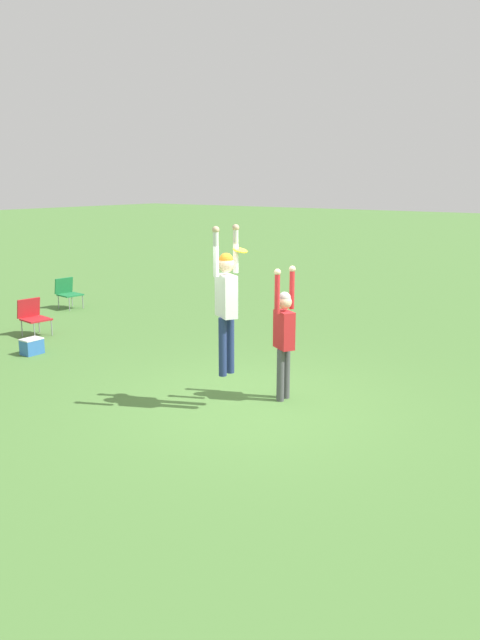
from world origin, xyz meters
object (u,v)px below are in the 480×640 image
Objects in this scene: person_jumping at (226,296)px; person_defending at (284,331)px; camping_chair_1 at (68,291)px; cooler_box at (32,346)px; frisbee at (240,250)px; camping_chair_2 at (33,315)px.

person_jumping reaches higher than person_defending.
camping_chair_1 is 2.07× the size of cooler_box.
frisbee is 8.97m from camping_chair_1.
frisbee is at bearing -87.93° from cooler_box.
person_defending is 9.60× the size of frisbee.
camping_chair_1 is at bearing 6.99° from person_jumping.
person_jumping is 10.15× the size of frisbee.
person_jumping is 1.15m from person_defending.
frisbee reaches higher than camping_chair_2.
person_jumping reaches higher than cooler_box.
cooler_box is (-0.98, -1.29, -0.31)m from camping_chair_2.
camping_chair_1 is (2.62, 8.59, -0.65)m from person_defending.
person_defending is at bearing -90.00° from person_jumping.
camping_chair_2 is (0.80, 6.34, -1.93)m from frisbee.
person_jumping is at bearing 87.52° from camping_chair_2.
camping_chair_2 reaches higher than cooler_box.
person_jumping is at bearing 73.22° from camping_chair_1.
person_defending is at bearing -36.68° from frisbee.
camping_chair_2 is at bearing 43.49° from camping_chair_1.
frisbee is at bearing 74.97° from camping_chair_1.
cooler_box is at bearing 48.96° from camping_chair_1.
camping_chair_2 is (1.06, 6.28, -1.27)m from person_jumping.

